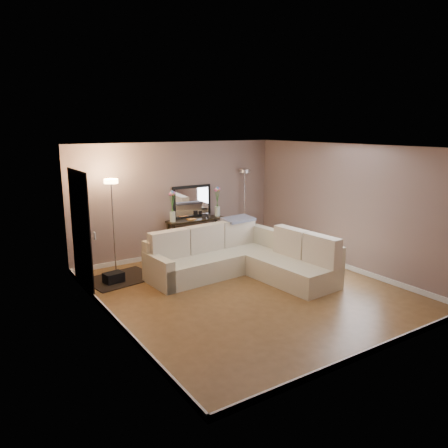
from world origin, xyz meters
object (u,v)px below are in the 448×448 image
sectional_sofa (241,258)px  floor_lamp_unlit (245,192)px  console_table (193,235)px  floor_lamp_lit (112,208)px

sectional_sofa → floor_lamp_unlit: 2.49m
console_table → floor_lamp_lit: size_ratio=0.72×
sectional_sofa → floor_lamp_unlit: bearing=52.7°
sectional_sofa → floor_lamp_lit: size_ratio=1.52×
floor_lamp_lit → floor_lamp_unlit: bearing=5.7°
console_table → sectional_sofa: bearing=-86.0°
sectional_sofa → floor_lamp_unlit: (1.38, 1.82, 0.99)m
floor_lamp_unlit → floor_lamp_lit: bearing=-174.3°
sectional_sofa → floor_lamp_unlit: size_ratio=1.54×
sectional_sofa → console_table: sectional_sofa is taller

